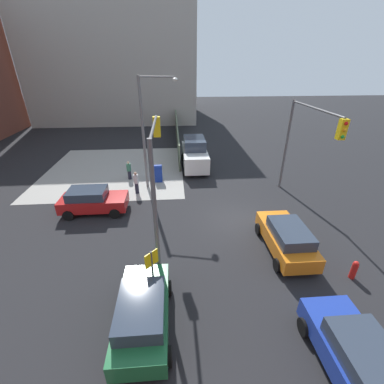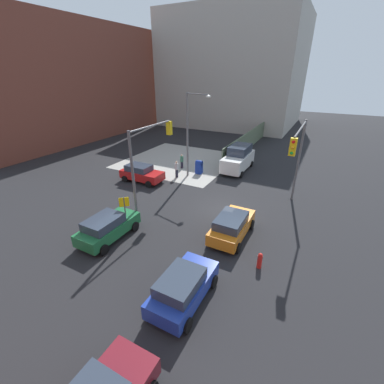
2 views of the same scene
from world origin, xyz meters
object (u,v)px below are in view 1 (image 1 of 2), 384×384
Objects in this scene: mailbox_blue at (158,173)px; sedan_green at (143,312)px; street_lamp_corner at (148,127)px; fire_hydrant at (354,269)px; coupe_blue at (358,358)px; van_white_delivery at (195,154)px; traffic_signal_nw_corner at (156,170)px; coupe_red at (93,200)px; pedestrian_crossing at (136,182)px; pedestrian_waiting at (129,170)px; traffic_signal_se_corner at (305,135)px; coupe_orange at (286,237)px.

sedan_green is (-12.99, -0.01, 0.08)m from mailbox_blue.
fire_hydrant is at bearing -136.40° from street_lamp_corner.
van_white_delivery reaches higher than coupe_blue.
fire_hydrant is 0.23× the size of sedan_green.
traffic_signal_nw_corner is 6.91× the size of fire_hydrant.
street_lamp_corner is 16.14m from coupe_blue.
coupe_red is 2.43× the size of pedestrian_crossing.
pedestrian_waiting is (0.60, 2.40, 0.04)m from mailbox_blue.
pedestrian_crossing is (-0.92, 1.06, -3.81)m from street_lamp_corner.
traffic_signal_se_corner reaches higher than pedestrian_crossing.
van_white_delivery is at bearing -42.06° from street_lamp_corner.
van_white_delivery reaches higher than mailbox_blue.
coupe_orange is 11.83m from coupe_red.
traffic_signal_nw_corner is 9.67m from mailbox_blue.
coupe_orange is 0.79× the size of van_white_delivery.
traffic_signal_nw_corner is 9.90m from fire_hydrant.
traffic_signal_nw_corner is 10.21m from traffic_signal_se_corner.
sedan_green reaches higher than fire_hydrant.
traffic_signal_nw_corner is 4.17× the size of pedestrian_waiting.
traffic_signal_se_corner reaches higher than mailbox_blue.
pedestrian_waiting is (9.47, 2.90, -3.79)m from traffic_signal_nw_corner.
traffic_signal_nw_corner is 1.53× the size of coupe_orange.
fire_hydrant is at bearing -157.03° from van_white_delivery.
sedan_green is 0.97× the size of coupe_orange.
mailbox_blue is 12.99m from sedan_green.
mailbox_blue is 11.44m from coupe_orange.
sedan_green is (-4.12, 0.49, -3.75)m from traffic_signal_nw_corner.
traffic_signal_nw_corner is at bearing 87.34° from coupe_orange.
pedestrian_waiting is (2.60, 0.90, -0.08)m from pedestrian_crossing.
street_lamp_corner is (2.96, 9.94, 0.04)m from traffic_signal_se_corner.
coupe_orange is at bearing -92.66° from traffic_signal_nw_corner.
coupe_blue is 18.35m from van_white_delivery.
van_white_delivery reaches higher than coupe_orange.
pedestrian_waiting is at bearing 43.49° from coupe_orange.
mailbox_blue is 0.34× the size of coupe_red.
traffic_signal_se_corner is 8.30m from fire_hydrant.
traffic_signal_se_corner is 1.57× the size of coupe_red.
traffic_signal_nw_corner reaches higher than fire_hydrant.
street_lamp_corner is 1.48× the size of van_white_delivery.
mailbox_blue is 14.50m from fire_hydrant.
pedestrian_crossing reaches higher than mailbox_blue.
pedestrian_crossing is 2.75m from pedestrian_waiting.
coupe_orange is 13.45m from pedestrian_waiting.
traffic_signal_nw_corner is at bearing 44.79° from coupe_blue.
mailbox_blue is at bearing 0.03° from sedan_green.
pedestrian_waiting is (4.63, 11.90, -3.86)m from traffic_signal_se_corner.
coupe_red reaches higher than pedestrian_waiting.
traffic_signal_se_corner is at bearing -61.77° from traffic_signal_nw_corner.
van_white_delivery is (15.94, -3.19, 0.44)m from sedan_green.
traffic_signal_se_corner is 1.58× the size of sedan_green.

